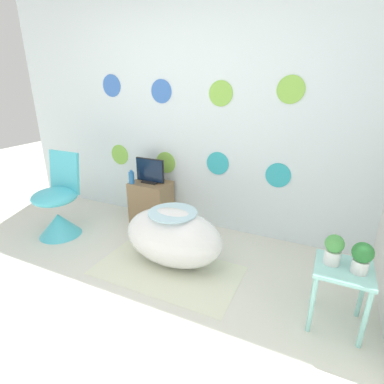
# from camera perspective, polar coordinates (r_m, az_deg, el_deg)

# --- Properties ---
(ground_plane) EXTENTS (12.00, 12.00, 0.00)m
(ground_plane) POSITION_cam_1_polar(r_m,az_deg,el_deg) (2.43, -21.31, -23.06)
(ground_plane) COLOR silver
(wall_back_dotted) EXTENTS (4.85, 0.05, 2.60)m
(wall_back_dotted) POSITION_cam_1_polar(r_m,az_deg,el_deg) (3.34, -0.07, 15.04)
(wall_back_dotted) COLOR white
(wall_back_dotted) RESTS_ON ground_plane
(rug) EXTENTS (1.30, 0.72, 0.01)m
(rug) POSITION_cam_1_polar(r_m,az_deg,el_deg) (2.81, -4.74, -14.61)
(rug) COLOR silver
(rug) RESTS_ON ground_plane
(bathtub) EXTENTS (0.95, 0.54, 0.54)m
(bathtub) POSITION_cam_1_polar(r_m,az_deg,el_deg) (2.78, -3.58, -8.54)
(bathtub) COLOR white
(bathtub) RESTS_ON ground_plane
(chair) EXTENTS (0.47, 0.47, 0.91)m
(chair) POSITION_cam_1_polar(r_m,az_deg,el_deg) (3.58, -24.18, -3.14)
(chair) COLOR #4CC6DB
(chair) RESTS_ON ground_plane
(tv_cabinet) EXTENTS (0.45, 0.34, 0.50)m
(tv_cabinet) POSITION_cam_1_polar(r_m,az_deg,el_deg) (3.61, -7.73, -1.92)
(tv_cabinet) COLOR #8E704C
(tv_cabinet) RESTS_ON ground_plane
(tv) EXTENTS (0.36, 0.12, 0.29)m
(tv) POSITION_cam_1_polar(r_m,az_deg,el_deg) (3.49, -8.01, 3.79)
(tv) COLOR black
(tv) RESTS_ON tv_cabinet
(vase) EXTENTS (0.06, 0.06, 0.16)m
(vase) POSITION_cam_1_polar(r_m,az_deg,el_deg) (3.51, -11.46, 2.73)
(vase) COLOR #2D72B7
(vase) RESTS_ON tv_cabinet
(side_table) EXTENTS (0.36, 0.35, 0.47)m
(side_table) POSITION_cam_1_polar(r_m,az_deg,el_deg) (2.32, 26.62, -14.75)
(side_table) COLOR #99E0D8
(side_table) RESTS_ON ground_plane
(potted_plant_left) EXTENTS (0.12, 0.12, 0.21)m
(potted_plant_left) POSITION_cam_1_polar(r_m,az_deg,el_deg) (2.22, 25.39, -9.72)
(potted_plant_left) COLOR white
(potted_plant_left) RESTS_ON side_table
(potted_plant_right) EXTENTS (0.13, 0.13, 0.21)m
(potted_plant_right) POSITION_cam_1_polar(r_m,az_deg,el_deg) (2.20, 29.65, -10.64)
(potted_plant_right) COLOR white
(potted_plant_right) RESTS_ON side_table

